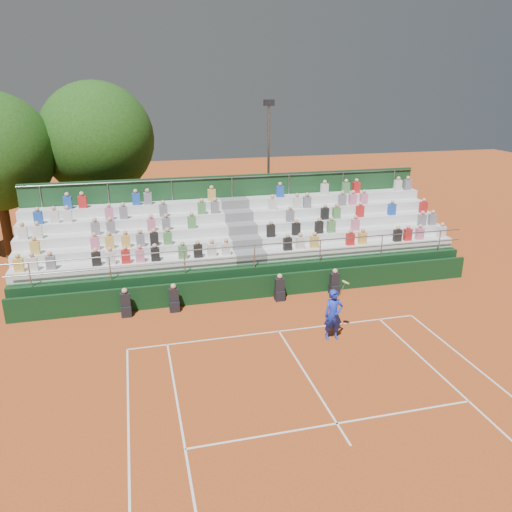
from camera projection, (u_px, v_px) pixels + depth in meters
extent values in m
plane|color=#AB491C|center=(279.00, 331.00, 18.55)|extent=(90.00, 90.00, 0.00)
cube|color=white|center=(279.00, 331.00, 18.55)|extent=(11.00, 0.06, 0.01)
cube|color=white|center=(308.00, 378.00, 15.62)|extent=(0.06, 6.40, 0.01)
cube|color=white|center=(337.00, 423.00, 13.52)|extent=(8.22, 0.06, 0.01)
cube|color=black|center=(258.00, 287.00, 21.32)|extent=(20.00, 0.15, 1.00)
cube|color=black|center=(126.00, 311.00, 19.73)|extent=(0.40, 0.40, 0.44)
cube|color=black|center=(125.00, 300.00, 19.57)|extent=(0.38, 0.25, 0.55)
sphere|color=tan|center=(124.00, 291.00, 19.45)|extent=(0.22, 0.22, 0.22)
cube|color=black|center=(174.00, 306.00, 20.17)|extent=(0.40, 0.40, 0.44)
cube|color=black|center=(174.00, 295.00, 20.01)|extent=(0.38, 0.25, 0.55)
sphere|color=tan|center=(173.00, 286.00, 19.89)|extent=(0.22, 0.22, 0.22)
cube|color=black|center=(279.00, 295.00, 21.19)|extent=(0.40, 0.40, 0.44)
cube|color=black|center=(280.00, 285.00, 21.03)|extent=(0.38, 0.25, 0.55)
sphere|color=tan|center=(280.00, 276.00, 20.91)|extent=(0.22, 0.22, 0.22)
cube|color=black|center=(334.00, 289.00, 21.77)|extent=(0.40, 0.40, 0.44)
cube|color=black|center=(335.00, 279.00, 21.61)|extent=(0.38, 0.25, 0.55)
sphere|color=tan|center=(335.00, 271.00, 21.49)|extent=(0.22, 0.22, 0.22)
cube|color=black|center=(242.00, 261.00, 24.13)|extent=(20.00, 5.20, 1.20)
cube|color=silver|center=(127.00, 266.00, 21.09)|extent=(9.30, 0.85, 0.42)
cube|color=silver|center=(360.00, 247.00, 23.56)|extent=(9.30, 0.85, 0.42)
cube|color=slate|center=(250.00, 256.00, 22.33)|extent=(1.40, 0.85, 0.42)
cube|color=silver|center=(126.00, 251.00, 21.73)|extent=(9.30, 0.85, 0.42)
cube|color=silver|center=(353.00, 234.00, 24.20)|extent=(9.30, 0.85, 0.42)
cube|color=slate|center=(246.00, 242.00, 22.97)|extent=(1.40, 0.85, 0.42)
cube|color=silver|center=(125.00, 236.00, 22.37)|extent=(9.30, 0.85, 0.42)
cube|color=silver|center=(346.00, 221.00, 24.84)|extent=(9.30, 0.85, 0.42)
cube|color=slate|center=(241.00, 228.00, 23.61)|extent=(1.40, 0.85, 0.42)
cube|color=silver|center=(124.00, 222.00, 23.02)|extent=(9.30, 0.85, 0.42)
cube|color=silver|center=(340.00, 209.00, 25.49)|extent=(9.30, 0.85, 0.42)
cube|color=slate|center=(238.00, 215.00, 24.25)|extent=(1.40, 0.85, 0.42)
cube|color=silver|center=(124.00, 209.00, 23.66)|extent=(9.30, 0.85, 0.42)
cube|color=silver|center=(334.00, 197.00, 26.13)|extent=(9.30, 0.85, 0.42)
cube|color=slate|center=(234.00, 203.00, 24.89)|extent=(1.40, 0.85, 0.42)
cube|color=#183F1F|center=(232.00, 218.00, 25.66)|extent=(20.00, 0.12, 4.40)
cylinder|color=gray|center=(255.00, 245.00, 21.27)|extent=(20.00, 0.05, 0.05)
cylinder|color=gray|center=(232.00, 177.00, 24.89)|extent=(20.00, 0.05, 0.05)
cube|color=gold|center=(19.00, 265.00, 19.83)|extent=(0.36, 0.24, 0.56)
cube|color=silver|center=(33.00, 264.00, 19.95)|extent=(0.36, 0.24, 0.56)
cube|color=slate|center=(51.00, 262.00, 20.11)|extent=(0.36, 0.24, 0.56)
cube|color=black|center=(96.00, 259.00, 20.52)|extent=(0.36, 0.24, 0.56)
cube|color=silver|center=(111.00, 258.00, 20.65)|extent=(0.36, 0.24, 0.56)
cube|color=red|center=(126.00, 257.00, 20.79)|extent=(0.36, 0.24, 0.56)
cube|color=pink|center=(140.00, 255.00, 20.92)|extent=(0.36, 0.24, 0.56)
cube|color=black|center=(155.00, 254.00, 21.07)|extent=(0.36, 0.24, 0.56)
cube|color=#4C8C4C|center=(183.00, 252.00, 21.34)|extent=(0.36, 0.24, 0.56)
cube|color=black|center=(198.00, 251.00, 21.49)|extent=(0.36, 0.24, 0.56)
cube|color=silver|center=(212.00, 250.00, 21.63)|extent=(0.36, 0.24, 0.56)
cube|color=silver|center=(226.00, 249.00, 21.77)|extent=(0.36, 0.24, 0.56)
cube|color=gold|center=(35.00, 247.00, 20.60)|extent=(0.36, 0.24, 0.56)
cube|color=pink|center=(95.00, 243.00, 21.15)|extent=(0.36, 0.24, 0.56)
cube|color=gold|center=(110.00, 242.00, 21.29)|extent=(0.36, 0.24, 0.56)
cube|color=gold|center=(126.00, 241.00, 21.44)|extent=(0.36, 0.24, 0.56)
cube|color=slate|center=(140.00, 240.00, 21.58)|extent=(0.36, 0.24, 0.56)
cube|color=black|center=(154.00, 239.00, 21.72)|extent=(0.36, 0.24, 0.56)
cube|color=#4C8C4C|center=(168.00, 238.00, 21.85)|extent=(0.36, 0.24, 0.56)
cube|color=silver|center=(23.00, 233.00, 21.11)|extent=(0.36, 0.24, 0.56)
cube|color=silver|center=(38.00, 232.00, 21.25)|extent=(0.36, 0.24, 0.56)
cube|color=slate|center=(95.00, 228.00, 21.79)|extent=(0.36, 0.24, 0.56)
cube|color=slate|center=(111.00, 227.00, 21.94)|extent=(0.36, 0.24, 0.56)
cube|color=pink|center=(151.00, 225.00, 22.35)|extent=(0.36, 0.24, 0.56)
cube|color=slate|center=(166.00, 224.00, 22.50)|extent=(0.36, 0.24, 0.56)
cube|color=#4C8C4C|center=(192.00, 222.00, 22.77)|extent=(0.36, 0.24, 0.56)
cube|color=#1E4CB2|center=(38.00, 218.00, 21.88)|extent=(0.36, 0.24, 0.56)
cube|color=silver|center=(55.00, 217.00, 22.03)|extent=(0.36, 0.24, 0.56)
cube|color=silver|center=(68.00, 216.00, 22.16)|extent=(0.36, 0.24, 0.56)
cube|color=pink|center=(109.00, 214.00, 22.57)|extent=(0.36, 0.24, 0.56)
cube|color=slate|center=(123.00, 213.00, 22.72)|extent=(0.36, 0.24, 0.56)
cube|color=slate|center=(163.00, 210.00, 23.13)|extent=(0.36, 0.24, 0.56)
cube|color=#4C8C4C|center=(202.00, 208.00, 23.55)|extent=(0.36, 0.24, 0.56)
cube|color=slate|center=(215.00, 207.00, 23.69)|extent=(0.36, 0.24, 0.56)
cube|color=#1E4CB2|center=(68.00, 203.00, 22.80)|extent=(0.36, 0.24, 0.56)
cube|color=red|center=(82.00, 202.00, 22.94)|extent=(0.36, 0.24, 0.56)
cube|color=#1E4CB2|center=(136.00, 199.00, 23.50)|extent=(0.36, 0.24, 0.56)
cube|color=slate|center=(148.00, 198.00, 23.63)|extent=(0.36, 0.24, 0.56)
cube|color=gold|center=(212.00, 195.00, 24.33)|extent=(0.36, 0.24, 0.56)
cube|color=black|center=(288.00, 244.00, 22.42)|extent=(0.36, 0.24, 0.56)
cube|color=silver|center=(300.00, 243.00, 22.56)|extent=(0.36, 0.24, 0.56)
cube|color=gold|center=(314.00, 242.00, 22.72)|extent=(0.36, 0.24, 0.56)
cube|color=red|center=(350.00, 239.00, 23.13)|extent=(0.36, 0.24, 0.56)
cube|color=gold|center=(362.00, 238.00, 23.27)|extent=(0.36, 0.24, 0.56)
cube|color=black|center=(397.00, 235.00, 23.69)|extent=(0.36, 0.24, 0.56)
cube|color=red|center=(408.00, 235.00, 23.81)|extent=(0.36, 0.24, 0.56)
cube|color=pink|center=(420.00, 234.00, 23.96)|extent=(0.36, 0.24, 0.56)
cube|color=silver|center=(442.00, 232.00, 24.24)|extent=(0.36, 0.24, 0.56)
cube|color=black|center=(271.00, 231.00, 22.94)|extent=(0.36, 0.24, 0.56)
cube|color=black|center=(296.00, 229.00, 23.22)|extent=(0.36, 0.24, 0.56)
cube|color=black|center=(319.00, 227.00, 23.48)|extent=(0.36, 0.24, 0.56)
cube|color=#4C8C4C|center=(331.00, 226.00, 23.63)|extent=(0.36, 0.24, 0.56)
cube|color=pink|center=(355.00, 225.00, 23.91)|extent=(0.36, 0.24, 0.56)
cube|color=slate|center=(422.00, 220.00, 24.74)|extent=(0.36, 0.24, 0.56)
cube|color=slate|center=(432.00, 219.00, 24.87)|extent=(0.36, 0.24, 0.56)
cube|color=slate|center=(290.00, 216.00, 23.86)|extent=(0.36, 0.24, 0.56)
cube|color=black|center=(325.00, 214.00, 24.27)|extent=(0.36, 0.24, 0.56)
cube|color=#4C8C4C|center=(336.00, 213.00, 24.41)|extent=(0.36, 0.24, 0.56)
cube|color=red|center=(360.00, 211.00, 24.70)|extent=(0.36, 0.24, 0.56)
cube|color=#1E4CB2|center=(392.00, 209.00, 25.10)|extent=(0.36, 0.24, 0.56)
cube|color=red|center=(423.00, 207.00, 25.51)|extent=(0.36, 0.24, 0.56)
cube|color=silver|center=(272.00, 204.00, 24.35)|extent=(0.36, 0.24, 0.56)
cube|color=silver|center=(297.00, 203.00, 24.64)|extent=(0.36, 0.24, 0.56)
cube|color=slate|center=(307.00, 202.00, 24.76)|extent=(0.36, 0.24, 0.56)
cube|color=slate|center=(342.00, 200.00, 25.20)|extent=(0.36, 0.24, 0.56)
cube|color=pink|center=(353.00, 199.00, 25.33)|extent=(0.36, 0.24, 0.56)
cube|color=pink|center=(364.00, 199.00, 25.47)|extent=(0.36, 0.24, 0.56)
cube|color=#1E4CB2|center=(280.00, 191.00, 25.14)|extent=(0.36, 0.24, 0.56)
cube|color=silver|center=(324.00, 189.00, 25.69)|extent=(0.36, 0.24, 0.56)
cube|color=#4C8C4C|center=(346.00, 188.00, 25.97)|extent=(0.36, 0.24, 0.56)
cube|color=red|center=(356.00, 188.00, 26.10)|extent=(0.36, 0.24, 0.56)
cube|color=silver|center=(398.00, 185.00, 26.66)|extent=(0.36, 0.24, 0.56)
cube|color=slate|center=(408.00, 185.00, 26.79)|extent=(0.36, 0.24, 0.56)
imported|color=#182DBA|center=(333.00, 315.00, 17.75)|extent=(0.70, 0.47, 1.88)
cylinder|color=gray|center=(341.00, 291.00, 17.51)|extent=(0.26, 0.03, 0.51)
cylinder|color=#E5D866|center=(346.00, 282.00, 17.44)|extent=(0.26, 0.28, 0.14)
cylinder|color=#322212|center=(7.00, 228.00, 25.92)|extent=(0.50, 0.50, 3.20)
cylinder|color=#322212|center=(104.00, 214.00, 28.40)|extent=(0.50, 0.50, 3.41)
sphere|color=#183C10|center=(97.00, 139.00, 27.04)|extent=(6.14, 6.14, 6.14)
cylinder|color=gray|center=(268.00, 172.00, 29.55)|extent=(0.16, 0.16, 7.53)
cube|color=black|center=(269.00, 103.00, 28.26)|extent=(0.60, 0.25, 0.35)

